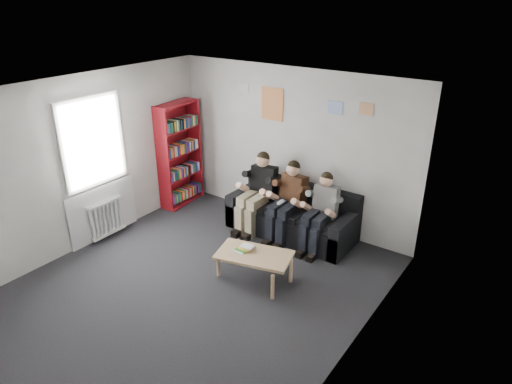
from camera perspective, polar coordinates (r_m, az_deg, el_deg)
room_shell at (r=5.90m, az=-8.11°, el=-0.90°), size 5.00×5.00×5.00m
sofa at (r=7.72m, az=4.58°, el=-3.12°), size 2.14×0.88×0.83m
bookshelf at (r=8.66m, az=-9.51°, el=4.65°), size 0.29×0.88×1.96m
coffee_table at (r=6.48m, az=-0.24°, el=-8.11°), size 1.04×0.57×0.42m
game_cases at (r=6.53m, az=-1.57°, el=-7.06°), size 0.25×0.23×0.06m
person_left at (r=7.70m, az=0.10°, el=-0.10°), size 0.42×0.90×1.34m
person_middle at (r=7.41m, az=3.88°, el=-1.27°), size 0.40×0.86×1.31m
person_right at (r=7.16m, az=7.95°, el=-2.60°), size 0.37×0.80×1.25m
radiator at (r=7.94m, az=-18.18°, el=-3.10°), size 0.10×0.64×0.60m
window at (r=7.73m, az=-19.16°, el=1.54°), size 0.05×1.30×2.36m
poster_large at (r=7.77m, az=2.07°, el=10.94°), size 0.42×0.01×0.55m
poster_blue at (r=7.20m, az=9.88°, el=10.35°), size 0.25×0.01×0.20m
poster_pink at (r=6.99m, az=13.63°, el=10.05°), size 0.22×0.01×0.18m
poster_sign at (r=8.06m, az=-1.57°, el=12.89°), size 0.20×0.01×0.14m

